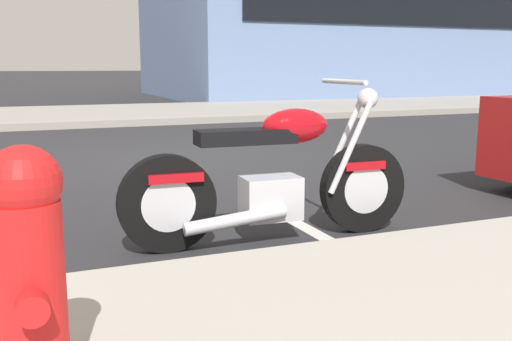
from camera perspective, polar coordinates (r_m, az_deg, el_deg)
ground_plane at (r=7.85m, az=-7.47°, el=1.20°), size 260.00×260.00×0.00m
sidewalk_far_curb at (r=20.04m, az=22.07°, el=6.18°), size 120.00×5.00×0.14m
parking_stall_stripe at (r=4.45m, az=5.04°, el=-5.66°), size 0.12×2.20×0.01m
parked_motorcycle at (r=4.06m, az=1.73°, el=-0.94°), size 2.11×0.62×1.12m
fire_hydrant at (r=2.02m, az=-21.21°, el=-8.77°), size 0.24×0.36×0.84m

